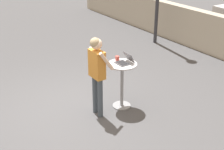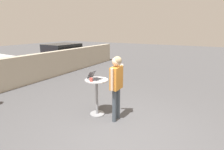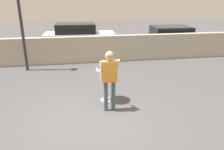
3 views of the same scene
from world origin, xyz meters
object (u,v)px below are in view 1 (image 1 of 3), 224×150
(cafe_table, at_px, (122,79))
(standing_person, at_px, (97,67))
(coffee_mug, at_px, (117,58))
(laptop, at_px, (125,61))

(cafe_table, distance_m, standing_person, 0.75)
(coffee_mug, height_order, standing_person, standing_person)
(laptop, xyz_separation_m, coffee_mug, (-0.22, -0.04, -0.00))
(cafe_table, distance_m, laptop, 0.42)
(cafe_table, distance_m, coffee_mug, 0.46)
(coffee_mug, bearing_deg, cafe_table, -5.10)
(cafe_table, xyz_separation_m, laptop, (0.00, 0.06, 0.41))
(laptop, height_order, standing_person, standing_person)
(cafe_table, xyz_separation_m, coffee_mug, (-0.22, 0.02, 0.41))
(laptop, relative_size, standing_person, 0.20)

